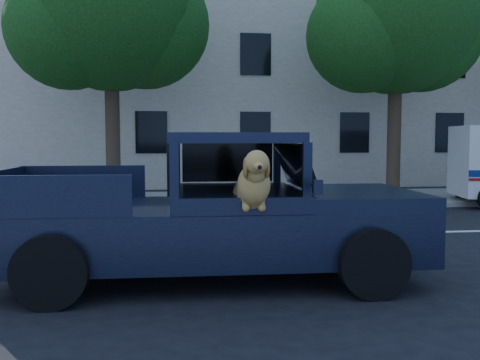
% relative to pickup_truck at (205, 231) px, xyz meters
% --- Properties ---
extents(ground, '(120.00, 120.00, 0.00)m').
position_rel_pickup_truck_xyz_m(ground, '(1.69, -0.22, -0.70)').
color(ground, black).
rests_on(ground, ground).
extents(far_sidewalk, '(60.00, 4.00, 0.15)m').
position_rel_pickup_truck_xyz_m(far_sidewalk, '(1.69, 8.98, -0.62)').
color(far_sidewalk, gray).
rests_on(far_sidewalk, ground).
extents(lane_stripes, '(21.60, 0.14, 0.01)m').
position_rel_pickup_truck_xyz_m(lane_stripes, '(3.69, 3.18, -0.69)').
color(lane_stripes, silver).
rests_on(lane_stripes, ground).
extents(street_tree_left, '(6.00, 5.20, 8.60)m').
position_rel_pickup_truck_xyz_m(street_tree_left, '(-2.28, 9.40, 5.02)').
color(street_tree_left, '#332619').
rests_on(street_tree_left, ground).
extents(street_tree_mid, '(6.00, 5.20, 8.60)m').
position_rel_pickup_truck_xyz_m(street_tree_mid, '(6.72, 9.40, 5.02)').
color(street_tree_mid, '#332619').
rests_on(street_tree_mid, ground).
extents(building_main, '(26.00, 6.00, 9.00)m').
position_rel_pickup_truck_xyz_m(building_main, '(4.69, 16.28, 3.80)').
color(building_main, beige).
rests_on(building_main, ground).
extents(pickup_truck, '(5.78, 2.98, 2.06)m').
position_rel_pickup_truck_xyz_m(pickup_truck, '(0.00, 0.00, 0.00)').
color(pickup_truck, black).
rests_on(pickup_truck, ground).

